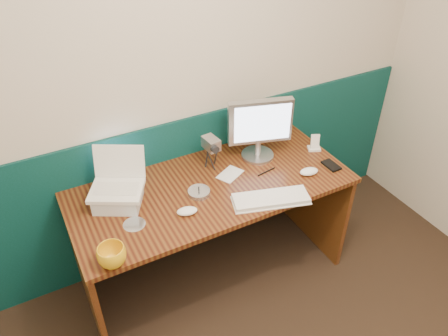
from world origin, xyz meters
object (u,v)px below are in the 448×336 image
desk (213,233)px  camcorder (211,155)px  laptop (114,175)px  keyboard (271,199)px  monitor (259,130)px  mug (112,256)px

desk → camcorder: (0.08, 0.16, 0.46)m
laptop → camcorder: size_ratio=1.53×
laptop → keyboard: laptop is taller
desk → monitor: monitor is taller
keyboard → mug: mug is taller
keyboard → camcorder: (-0.14, 0.43, 0.08)m
keyboard → mug: 0.88m
keyboard → mug: bearing=-160.7°
keyboard → laptop: bearing=170.8°
monitor → camcorder: size_ratio=2.14×
desk → monitor: 0.70m
laptop → keyboard: bearing=2.8°
monitor → keyboard: (-0.16, -0.40, -0.18)m
desk → camcorder: size_ratio=8.95×
desk → laptop: laptop is taller
monitor → camcorder: bearing=-169.1°
mug → camcorder: bearing=32.3°
desk → laptop: (-0.51, 0.09, 0.57)m
monitor → camcorder: monitor is taller
desk → camcorder: 0.50m
laptop → mug: 0.45m
monitor → mug: (-1.04, -0.44, -0.14)m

